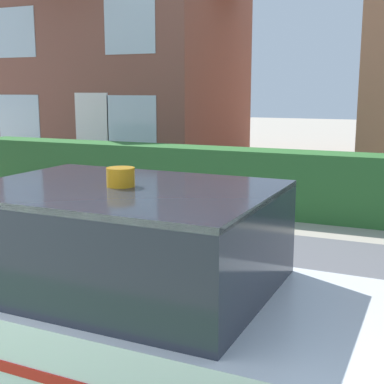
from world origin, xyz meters
name	(u,v)px	position (x,y,z in m)	size (l,w,h in m)	color
road_strip	(120,291)	(0.00, 3.97, 0.01)	(28.00, 6.04, 0.01)	#5B5B60
garden_hedge	(289,184)	(0.84, 8.21, 0.57)	(13.20, 0.73, 1.14)	#2D662D
police_car	(100,298)	(0.92, 2.20, 0.73)	(4.32, 1.73, 1.67)	black
house_left	(122,47)	(-5.57, 13.46, 3.43)	(6.79, 5.46, 6.73)	brown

